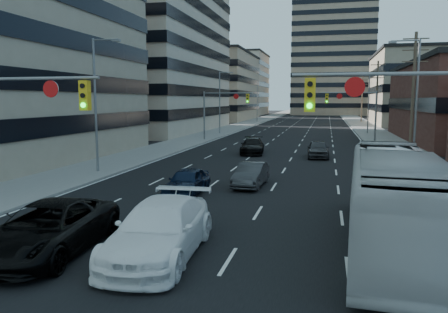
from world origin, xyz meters
The scene contains 28 objects.
road_surface centered at (0.00, 130.00, 0.01)m, with size 18.00×300.00×0.02m, color black.
sidewalk_left centered at (-11.50, 130.00, 0.07)m, with size 5.00×300.00×0.15m, color slate.
sidewalk_right centered at (11.50, 130.00, 0.07)m, with size 5.00×300.00×0.15m, color slate.
office_left_mid centered at (-27.00, 60.00, 14.00)m, with size 26.00×34.00×28.00m, color #ADA089.
office_left_far centered at (-24.00, 100.00, 8.00)m, with size 20.00×30.00×16.00m, color gray.
office_right_far centered at (25.00, 88.00, 7.00)m, with size 22.00×28.00×14.00m, color gray.
apartment_tower centered at (6.00, 150.00, 29.00)m, with size 26.00×26.00×58.00m, color gray.
bg_block_left centered at (-28.00, 140.00, 10.00)m, with size 24.00×24.00×20.00m, color #ADA089.
bg_block_right centered at (32.00, 130.00, 6.00)m, with size 22.00×22.00×12.00m, color gray.
signal_near_left centered at (-7.45, 8.00, 4.33)m, with size 6.59×0.33×6.00m.
signal_near_right centered at (7.45, 8.00, 4.33)m, with size 6.59×0.33×6.00m.
signal_far_left centered at (-7.68, 45.00, 4.30)m, with size 6.09×0.33×6.00m.
signal_far_right centered at (7.68, 45.00, 4.30)m, with size 6.09×0.33×6.00m.
utility_pole_block centered at (12.20, 36.00, 5.78)m, with size 2.20×0.28×11.00m.
utility_pole_midblock centered at (12.20, 66.00, 5.78)m, with size 2.20×0.28×11.00m.
utility_pole_distant centered at (12.20, 96.00, 5.78)m, with size 2.20×0.28×11.00m.
streetlight_left_near centered at (-10.34, 20.00, 5.05)m, with size 2.03×0.22×9.00m.
streetlight_left_mid centered at (-10.34, 55.00, 5.05)m, with size 2.03×0.22×9.00m.
streetlight_left_far centered at (-10.34, 90.00, 5.05)m, with size 2.03×0.22×9.00m.
streetlight_right_near centered at (10.34, 25.00, 5.05)m, with size 2.03×0.22×9.00m.
streetlight_right_far centered at (10.34, 60.00, 5.05)m, with size 2.03×0.22×9.00m.
black_pickup centered at (-4.07, 5.39, 0.83)m, with size 2.76×5.99×1.67m, color black.
white_van centered at (-0.42, 5.97, 0.88)m, with size 2.47×6.08×1.77m, color white.
transit_bus centered at (6.97, 8.72, 1.64)m, with size 2.75×11.75×3.27m, color #B9B9B9.
sedan_blue centered at (-2.42, 14.89, 0.71)m, with size 1.67×4.16×1.42m, color black.
sedan_grey_center centered at (0.48, 17.92, 0.68)m, with size 1.45×4.15×1.37m, color #303133.
sedan_black_far centered at (-2.00, 33.11, 0.74)m, with size 2.07×5.10×1.48m, color black.
sedan_grey_right centered at (4.00, 31.76, 0.76)m, with size 1.79×4.46×1.52m, color #333235.
Camera 1 is at (4.66, -6.71, 4.99)m, focal length 35.00 mm.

